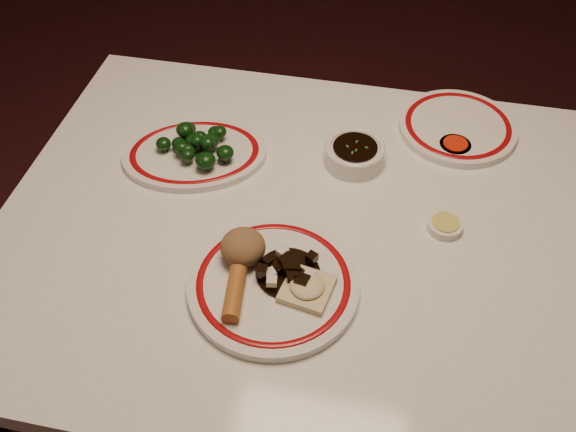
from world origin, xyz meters
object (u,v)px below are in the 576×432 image
Objects in this scene: soy_bowl at (355,155)px; spring_roll at (235,292)px; rice_mound at (243,247)px; stirfry_heap at (288,270)px; broccoli_pile at (197,143)px; dining_table at (322,260)px; broccoli_plate at (195,154)px; main_plate at (273,284)px; fried_wonton at (307,288)px.

spring_roll is at bearing -110.80° from soy_bowl.
rice_mound is 0.71× the size of stirfry_heap.
broccoli_pile is 1.38× the size of soy_bowl.
rice_mound is at bearing -138.47° from dining_table.
dining_table is at bearing -25.68° from broccoli_plate.
rice_mound is 0.08m from spring_roll.
broccoli_plate is at bearing 110.79° from spring_roll.
stirfry_heap reaches higher than dining_table.
stirfry_heap is 0.67× the size of broccoli_pile.
broccoli_pile is at bearing 7.26° from broccoli_plate.
stirfry_heap is (0.02, 0.02, 0.02)m from main_plate.
fried_wonton is 0.05m from stirfry_heap.
rice_mound is 0.48× the size of broccoli_pile.
dining_table is 11.35× the size of spring_roll.
broccoli_plate is at bearing 132.74° from stirfry_heap.
spring_roll is (-0.05, -0.04, 0.02)m from main_plate.
broccoli_pile is at bearing 133.07° from fried_wonton.
main_plate reaches higher than dining_table.
stirfry_heap reaches higher than main_plate.
spring_roll is at bearing -121.06° from dining_table.
stirfry_heap is (0.08, -0.02, -0.02)m from rice_mound.
broccoli_pile is at bearing -171.13° from soy_bowl.
dining_table is 0.21m from rice_mound.
main_plate is at bearing -33.23° from rice_mound.
fried_wonton and soy_bowl have the same top height.
fried_wonton is 0.40m from broccoli_pile.
rice_mound reaches higher than main_plate.
rice_mound is at bearing 157.84° from fried_wonton.
soy_bowl is (0.15, 0.30, -0.03)m from rice_mound.
rice_mound reaches higher than broccoli_pile.
spring_roll is at bearing -62.45° from broccoli_plate.
broccoli_pile is at bearing 131.81° from stirfry_heap.
main_plate is 0.36m from broccoli_plate.
rice_mound is 0.09m from stirfry_heap.
soy_bowl is at bearing 74.93° from main_plate.
dining_table is at bearing 72.71° from stirfry_heap.
stirfry_heap reaches higher than spring_roll.
main_plate is at bearing 32.23° from spring_roll.
dining_table is 0.19m from main_plate.
main_plate is at bearing 171.54° from fried_wonton.
spring_roll is 0.98× the size of stirfry_heap.
spring_roll is at bearing -140.35° from stirfry_heap.
broccoli_plate is at bearing 133.89° from fried_wonton.
rice_mound is at bearing -57.47° from broccoli_pile.
stirfry_heap is 0.36m from broccoli_pile.
stirfry_heap is (0.08, 0.06, -0.00)m from spring_roll.
rice_mound reaches higher than soy_bowl.
main_plate is 3.73× the size of fried_wonton.
broccoli_plate is 2.10× the size of broccoli_pile.
rice_mound is 0.85× the size of fried_wonton.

